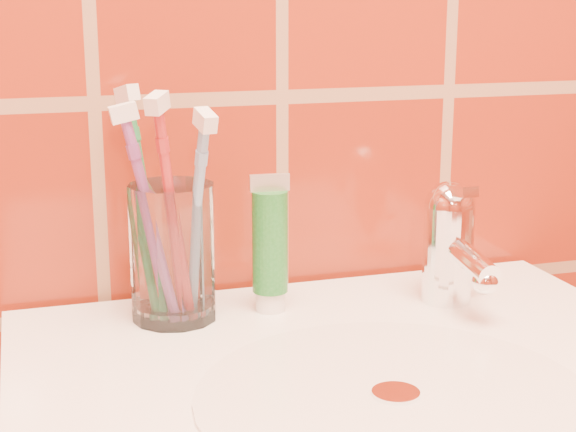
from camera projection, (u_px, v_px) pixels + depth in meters
name	position (u px, v px, depth m)	size (l,w,h in m)	color
glass_tumbler	(173.00, 252.00, 0.80)	(0.08, 0.08, 0.13)	white
toothpaste_tube	(270.00, 248.00, 0.82)	(0.04, 0.03, 0.13)	white
faucet	(451.00, 239.00, 0.84)	(0.05, 0.11, 0.12)	white
toothbrush_0	(151.00, 218.00, 0.78)	(0.06, 0.02, 0.21)	#824594
toothbrush_1	(172.00, 214.00, 0.77)	(0.05, 0.06, 0.22)	#A42326
toothbrush_2	(146.00, 205.00, 0.80)	(0.04, 0.07, 0.22)	#207841
toothbrush_3	(195.00, 221.00, 0.77)	(0.04, 0.08, 0.20)	#749ECE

